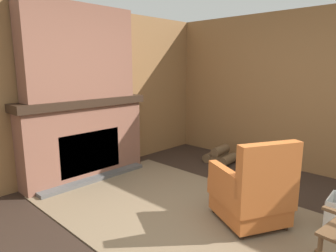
# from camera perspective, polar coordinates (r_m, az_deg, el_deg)

# --- Properties ---
(ground_plane) EXTENTS (14.00, 14.00, 0.00)m
(ground_plane) POSITION_cam_1_polar(r_m,az_deg,el_deg) (3.19, 8.80, -20.04)
(ground_plane) COLOR #2D2119
(wood_panel_wall_left) EXTENTS (0.06, 5.64, 2.50)m
(wood_panel_wall_left) POSITION_cam_1_polar(r_m,az_deg,el_deg) (4.67, -17.35, 5.94)
(wood_panel_wall_left) COLOR olive
(wood_panel_wall_left) RESTS_ON ground
(wood_panel_wall_back) EXTENTS (5.64, 0.09, 2.50)m
(wood_panel_wall_back) POSITION_cam_1_polar(r_m,az_deg,el_deg) (5.05, 26.47, 5.62)
(wood_panel_wall_back) COLOR olive
(wood_panel_wall_back) RESTS_ON ground
(fireplace_hearth) EXTENTS (0.55, 1.96, 1.19)m
(fireplace_hearth) POSITION_cam_1_polar(r_m,az_deg,el_deg) (4.60, -15.56, -2.41)
(fireplace_hearth) COLOR brown
(fireplace_hearth) RESTS_ON ground
(chimney_breast) EXTENTS (0.30, 1.64, 1.29)m
(chimney_breast) POSITION_cam_1_polar(r_m,az_deg,el_deg) (4.48, -16.51, 13.25)
(chimney_breast) COLOR brown
(chimney_breast) RESTS_ON fireplace_hearth
(area_rug) EXTENTS (3.70, 2.15, 0.01)m
(area_rug) POSITION_cam_1_polar(r_m,az_deg,el_deg) (3.49, 4.19, -16.86)
(area_rug) COLOR #7A664C
(area_rug) RESTS_ON ground
(armchair) EXTENTS (0.92, 0.90, 0.95)m
(armchair) POSITION_cam_1_polar(r_m,az_deg,el_deg) (3.33, 15.74, -12.20)
(armchair) COLOR #C6662D
(armchair) RESTS_ON ground
(firewood_stack) EXTENTS (0.50, 0.44, 0.29)m
(firewood_stack) POSITION_cam_1_polar(r_m,az_deg,el_deg) (5.31, 9.90, -5.65)
(firewood_stack) COLOR brown
(firewood_stack) RESTS_ON ground
(oil_lamp_vase) EXTENTS (0.11, 0.11, 0.28)m
(oil_lamp_vase) POSITION_cam_1_polar(r_m,az_deg,el_deg) (4.28, -22.62, 5.63)
(oil_lamp_vase) COLOR silver
(oil_lamp_vase) RESTS_ON fireplace_hearth
(storage_case) EXTENTS (0.17, 0.22, 0.13)m
(storage_case) POSITION_cam_1_polar(r_m,az_deg,el_deg) (4.89, -9.60, 6.51)
(storage_case) COLOR black
(storage_case) RESTS_ON fireplace_hearth
(decorative_plate_on_mantel) EXTENTS (0.07, 0.28, 0.28)m
(decorative_plate_on_mantel) POSITION_cam_1_polar(r_m,az_deg,el_deg) (4.55, -16.24, 6.82)
(decorative_plate_on_mantel) COLOR #336093
(decorative_plate_on_mantel) RESTS_ON fireplace_hearth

